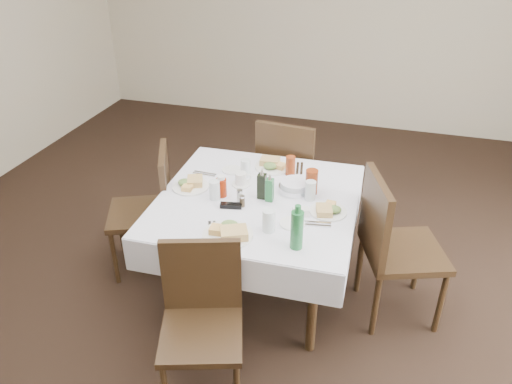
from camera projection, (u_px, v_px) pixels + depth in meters
ground_plane at (251, 308)px, 3.43m from camera, size 7.00×7.00×0.00m
room_shell at (249, 60)px, 2.57m from camera, size 6.04×7.04×2.80m
dining_table at (257, 209)px, 3.27m from camera, size 1.31×1.31×0.76m
chair_north at (288, 169)px, 4.01m from camera, size 0.51×0.51×0.98m
chair_south at (202, 311)px, 2.67m from camera, size 0.54×0.54×0.91m
chair_east at (390, 241)px, 3.12m from camera, size 0.62×0.62×1.02m
chair_west at (152, 203)px, 3.59m from camera, size 0.59×0.59×0.94m
meal_north at (272, 165)px, 3.58m from camera, size 0.26×0.26×0.06m
meal_south at (229, 232)px, 2.84m from camera, size 0.29×0.29×0.06m
meal_east at (328, 210)px, 3.06m from camera, size 0.23×0.23×0.05m
meal_west at (191, 184)px, 3.33m from camera, size 0.25×0.25×0.05m
side_plate_a at (232, 170)px, 3.54m from camera, size 0.14×0.14×0.01m
side_plate_b at (292, 223)px, 2.95m from camera, size 0.15×0.15×0.01m
water_n at (246, 168)px, 3.45m from camera, size 0.07×0.07×0.12m
water_s at (269, 221)px, 2.87m from camera, size 0.07×0.07×0.14m
water_e at (310, 191)px, 3.17m from camera, size 0.07×0.07×0.13m
water_w at (215, 190)px, 3.18m from camera, size 0.07×0.07×0.13m
iced_tea_a at (290, 166)px, 3.46m from camera, size 0.07×0.07×0.14m
iced_tea_b at (312, 182)px, 3.23m from camera, size 0.08×0.08×0.17m
bread_basket at (295, 186)px, 3.28m from camera, size 0.21×0.21×0.07m
oil_cruet_dark at (262, 185)px, 3.18m from camera, size 0.05×0.05×0.22m
oil_cruet_green at (270, 189)px, 3.15m from camera, size 0.05×0.05×0.20m
ketchup_bottle at (221, 187)px, 3.21m from camera, size 0.07×0.07×0.15m
salt_shaker at (240, 196)px, 3.16m from camera, size 0.04×0.04×0.08m
pepper_shaker at (242, 201)px, 3.11m from camera, size 0.03×0.03×0.08m
coffee_mug at (241, 179)px, 3.35m from camera, size 0.13×0.12×0.09m
sunglasses at (231, 206)px, 3.11m from camera, size 0.14×0.07×0.03m
green_bottle at (297, 229)px, 2.70m from camera, size 0.07×0.07×0.27m
sugar_caddy at (301, 212)px, 3.03m from camera, size 0.11×0.09×0.05m
cutlery_n at (300, 169)px, 3.57m from camera, size 0.08×0.19×0.01m
cutlery_s at (212, 230)px, 2.90m from camera, size 0.10×0.18×0.01m
cutlery_e at (314, 224)px, 2.95m from camera, size 0.21×0.08×0.01m
cutlery_w at (205, 174)px, 3.50m from camera, size 0.17×0.05×0.01m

